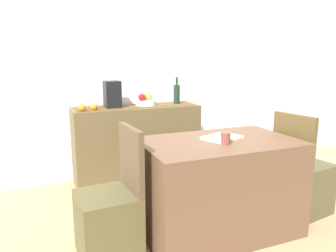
% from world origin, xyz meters
% --- Properties ---
extents(ground_plane, '(6.40, 6.40, 0.02)m').
position_xyz_m(ground_plane, '(0.00, 0.00, -0.01)').
color(ground_plane, tan).
rests_on(ground_plane, ground).
extents(room_wall_rear, '(6.40, 0.06, 2.70)m').
position_xyz_m(room_wall_rear, '(0.00, 1.18, 1.35)').
color(room_wall_rear, white).
rests_on(room_wall_rear, ground).
extents(sideboard_console, '(1.37, 0.42, 0.84)m').
position_xyz_m(sideboard_console, '(-0.25, 0.92, 0.42)').
color(sideboard_console, brown).
rests_on(sideboard_console, ground).
extents(table_runner, '(1.29, 0.32, 0.01)m').
position_xyz_m(table_runner, '(-0.25, 0.92, 0.84)').
color(table_runner, brown).
rests_on(table_runner, sideboard_console).
extents(fruit_bowl, '(0.22, 0.22, 0.06)m').
position_xyz_m(fruit_bowl, '(-0.14, 0.92, 0.87)').
color(fruit_bowl, white).
rests_on(fruit_bowl, table_runner).
extents(apple_rear, '(0.07, 0.07, 0.07)m').
position_xyz_m(apple_rear, '(-0.10, 0.91, 0.94)').
color(apple_rear, '#84A83B').
rests_on(apple_rear, fruit_bowl).
extents(apple_left, '(0.07, 0.07, 0.07)m').
position_xyz_m(apple_left, '(-0.14, 0.98, 0.94)').
color(apple_left, gold).
rests_on(apple_left, fruit_bowl).
extents(apple_upper, '(0.08, 0.08, 0.08)m').
position_xyz_m(apple_upper, '(-0.19, 0.89, 0.94)').
color(apple_upper, red).
rests_on(apple_upper, fruit_bowl).
extents(wine_bottle, '(0.07, 0.07, 0.31)m').
position_xyz_m(wine_bottle, '(0.23, 0.92, 0.96)').
color(wine_bottle, '#1D3321').
rests_on(wine_bottle, sideboard_console).
extents(coffee_maker, '(0.16, 0.18, 0.28)m').
position_xyz_m(coffee_maker, '(-0.51, 0.92, 0.98)').
color(coffee_maker, black).
rests_on(coffee_maker, sideboard_console).
extents(orange_loose_far, '(0.07, 0.07, 0.07)m').
position_xyz_m(orange_loose_far, '(-0.84, 0.80, 0.88)').
color(orange_loose_far, orange).
rests_on(orange_loose_far, sideboard_console).
extents(orange_loose_end, '(0.07, 0.07, 0.07)m').
position_xyz_m(orange_loose_end, '(-0.72, 0.83, 0.87)').
color(orange_loose_end, orange).
rests_on(orange_loose_end, sideboard_console).
extents(dining_table, '(1.19, 0.73, 0.74)m').
position_xyz_m(dining_table, '(0.01, -0.38, 0.37)').
color(dining_table, brown).
rests_on(dining_table, ground).
extents(open_book, '(0.33, 0.29, 0.02)m').
position_xyz_m(open_book, '(0.06, -0.34, 0.75)').
color(open_book, white).
rests_on(open_book, dining_table).
extents(coffee_cup, '(0.07, 0.07, 0.09)m').
position_xyz_m(coffee_cup, '(0.00, -0.48, 0.78)').
color(coffee_cup, brown).
rests_on(coffee_cup, dining_table).
extents(chair_near_window, '(0.42, 0.42, 0.90)m').
position_xyz_m(chair_near_window, '(-0.84, -0.38, 0.27)').
color(chair_near_window, brown).
rests_on(chair_near_window, ground).
extents(chair_by_corner, '(0.46, 0.46, 0.90)m').
position_xyz_m(chair_by_corner, '(0.87, -0.38, 0.27)').
color(chair_by_corner, brown).
rests_on(chair_by_corner, ground).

